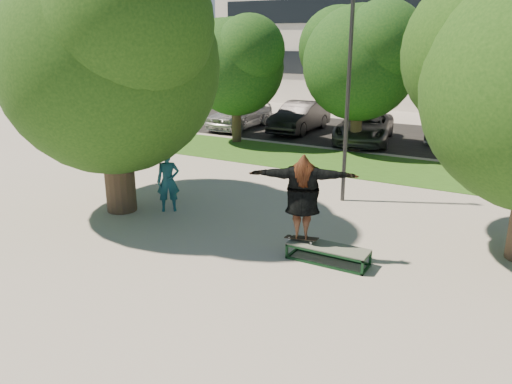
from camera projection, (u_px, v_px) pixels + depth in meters
The scene contains 15 objects.
ground at pixel (226, 252), 11.57m from camera, with size 120.00×120.00×0.00m, color gray.
grass_strip at pixel (384, 168), 18.98m from camera, with size 30.00×4.00×0.02m, color #234614.
asphalt_strip at pixel (400, 137), 24.85m from camera, with size 40.00×8.00×0.01m, color black.
tree_left at pixel (109, 51), 13.18m from camera, with size 6.96×5.95×7.12m.
bg_tree_left at pixel (235, 61), 22.74m from camera, with size 5.28×4.51×5.77m.
bg_tree_mid at pixel (359, 56), 20.91m from camera, with size 5.76×4.92×6.24m.
bg_tree_right at pixel (501, 74), 18.04m from camera, with size 5.04×4.31×5.43m.
lamppost at pixel (348, 96), 14.31m from camera, with size 0.25×0.15×6.11m.
grind_box at pixel (328, 254), 11.01m from camera, with size 1.80×0.60×0.38m.
skater_rig at pixel (303, 197), 10.95m from camera, with size 2.44×1.46×2.00m.
bystander at pixel (168, 181), 14.09m from camera, with size 0.64×0.42×1.76m, color #184F5D.
car_silver_a at pixel (240, 113), 27.02m from camera, with size 1.90×4.73×1.61m, color #B9BABF.
car_dark at pixel (300, 117), 26.03m from camera, with size 1.65×4.73×1.56m, color black.
car_grey at pixel (364, 127), 23.46m from camera, with size 2.41×5.22×1.45m, color #545459.
car_silver_b at pixel (454, 126), 23.94m from camera, with size 1.97×4.85×1.41m, color #B9B9BE.
Camera 1 is at (5.85, -8.90, 4.78)m, focal length 35.00 mm.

